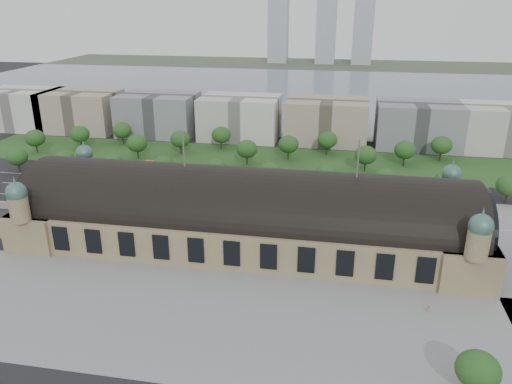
% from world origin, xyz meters
% --- Properties ---
extents(ground, '(900.00, 900.00, 0.00)m').
position_xyz_m(ground, '(0.00, 0.00, 0.00)').
color(ground, black).
rests_on(ground, ground).
extents(station, '(150.00, 48.40, 44.30)m').
position_xyz_m(station, '(0.00, 0.00, 10.28)').
color(station, '#9E8B62').
rests_on(station, ground).
extents(plaza_south, '(190.00, 48.00, 0.12)m').
position_xyz_m(plaza_south, '(10.00, -44.00, 0.00)').
color(plaza_south, gray).
rests_on(plaza_south, ground).
extents(road_slab, '(260.00, 26.00, 0.10)m').
position_xyz_m(road_slab, '(-20.00, 38.00, 0.00)').
color(road_slab, black).
rests_on(road_slab, ground).
extents(grass_belt, '(300.00, 45.00, 0.10)m').
position_xyz_m(grass_belt, '(-15.00, 93.00, 0.00)').
color(grass_belt, '#27491D').
rests_on(grass_belt, ground).
extents(petrol_station, '(14.00, 13.00, 5.05)m').
position_xyz_m(petrol_station, '(-53.91, 65.28, 2.95)').
color(petrol_station, '#DB4A0C').
rests_on(petrol_station, ground).
extents(lake, '(700.00, 320.00, 0.08)m').
position_xyz_m(lake, '(0.00, 298.00, 0.00)').
color(lake, slate).
rests_on(lake, ground).
extents(far_shore, '(700.00, 120.00, 0.14)m').
position_xyz_m(far_shore, '(0.00, 498.00, 0.00)').
color(far_shore, '#44513D').
rests_on(far_shore, ground).
extents(far_tower_left, '(24.00, 24.00, 80.00)m').
position_xyz_m(far_tower_left, '(-60.00, 508.00, 40.00)').
color(far_tower_left, '#9EA8B2').
rests_on(far_tower_left, ground).
extents(far_tower_mid, '(24.00, 24.00, 85.00)m').
position_xyz_m(far_tower_mid, '(0.00, 508.00, 42.50)').
color(far_tower_mid, '#9EA8B2').
rests_on(far_tower_mid, ground).
extents(far_tower_right, '(24.00, 24.00, 75.00)m').
position_xyz_m(far_tower_right, '(45.00, 508.00, 37.50)').
color(far_tower_right, '#9EA8B2').
rests_on(far_tower_right, ground).
extents(office_0, '(45.00, 32.00, 24.00)m').
position_xyz_m(office_0, '(-170.00, 133.00, 12.00)').
color(office_0, silver).
rests_on(office_0, ground).
extents(office_1, '(45.00, 32.00, 24.00)m').
position_xyz_m(office_1, '(-130.00, 133.00, 12.00)').
color(office_1, tan).
rests_on(office_1, ground).
extents(office_2, '(45.00, 32.00, 24.00)m').
position_xyz_m(office_2, '(-80.00, 133.00, 12.00)').
color(office_2, gray).
rests_on(office_2, ground).
extents(office_3, '(45.00, 32.00, 24.00)m').
position_xyz_m(office_3, '(-30.00, 133.00, 12.00)').
color(office_3, silver).
rests_on(office_3, ground).
extents(office_4, '(45.00, 32.00, 24.00)m').
position_xyz_m(office_4, '(20.00, 133.00, 12.00)').
color(office_4, tan).
rests_on(office_4, ground).
extents(office_5, '(45.00, 32.00, 24.00)m').
position_xyz_m(office_5, '(70.00, 133.00, 12.00)').
color(office_5, gray).
rests_on(office_5, ground).
extents(office_6, '(45.00, 32.00, 24.00)m').
position_xyz_m(office_6, '(115.00, 133.00, 12.00)').
color(office_6, silver).
rests_on(office_6, ground).
extents(tree_row_0, '(9.60, 9.60, 11.52)m').
position_xyz_m(tree_row_0, '(-120.00, 53.00, 7.43)').
color(tree_row_0, '#2D2116').
rests_on(tree_row_0, ground).
extents(tree_row_1, '(9.60, 9.60, 11.52)m').
position_xyz_m(tree_row_1, '(-96.00, 53.00, 7.43)').
color(tree_row_1, '#2D2116').
rests_on(tree_row_1, ground).
extents(tree_row_2, '(9.60, 9.60, 11.52)m').
position_xyz_m(tree_row_2, '(-72.00, 53.00, 7.43)').
color(tree_row_2, '#2D2116').
rests_on(tree_row_2, ground).
extents(tree_row_3, '(9.60, 9.60, 11.52)m').
position_xyz_m(tree_row_3, '(-48.00, 53.00, 7.43)').
color(tree_row_3, '#2D2116').
rests_on(tree_row_3, ground).
extents(tree_row_4, '(9.60, 9.60, 11.52)m').
position_xyz_m(tree_row_4, '(-24.00, 53.00, 7.43)').
color(tree_row_4, '#2D2116').
rests_on(tree_row_4, ground).
extents(tree_row_5, '(9.60, 9.60, 11.52)m').
position_xyz_m(tree_row_5, '(0.00, 53.00, 7.43)').
color(tree_row_5, '#2D2116').
rests_on(tree_row_5, ground).
extents(tree_row_6, '(9.60, 9.60, 11.52)m').
position_xyz_m(tree_row_6, '(24.00, 53.00, 7.43)').
color(tree_row_6, '#2D2116').
rests_on(tree_row_6, ground).
extents(tree_row_7, '(9.60, 9.60, 11.52)m').
position_xyz_m(tree_row_7, '(48.00, 53.00, 7.43)').
color(tree_row_7, '#2D2116').
rests_on(tree_row_7, ground).
extents(tree_row_8, '(9.60, 9.60, 11.52)m').
position_xyz_m(tree_row_8, '(72.00, 53.00, 7.43)').
color(tree_row_8, '#2D2116').
rests_on(tree_row_8, ground).
extents(tree_row_9, '(9.60, 9.60, 11.52)m').
position_xyz_m(tree_row_9, '(96.00, 53.00, 7.43)').
color(tree_row_9, '#2D2116').
rests_on(tree_row_9, ground).
extents(tree_belt_0, '(10.40, 10.40, 12.48)m').
position_xyz_m(tree_belt_0, '(-130.00, 83.00, 8.05)').
color(tree_belt_0, '#2D2116').
rests_on(tree_belt_0, ground).
extents(tree_belt_1, '(10.40, 10.40, 12.48)m').
position_xyz_m(tree_belt_1, '(-111.00, 95.00, 8.05)').
color(tree_belt_1, '#2D2116').
rests_on(tree_belt_1, ground).
extents(tree_belt_2, '(10.40, 10.40, 12.48)m').
position_xyz_m(tree_belt_2, '(-92.00, 107.00, 8.05)').
color(tree_belt_2, '#2D2116').
rests_on(tree_belt_2, ground).
extents(tree_belt_3, '(10.40, 10.40, 12.48)m').
position_xyz_m(tree_belt_3, '(-73.00, 83.00, 8.05)').
color(tree_belt_3, '#2D2116').
rests_on(tree_belt_3, ground).
extents(tree_belt_4, '(10.40, 10.40, 12.48)m').
position_xyz_m(tree_belt_4, '(-54.00, 95.00, 8.05)').
color(tree_belt_4, '#2D2116').
rests_on(tree_belt_4, ground).
extents(tree_belt_5, '(10.40, 10.40, 12.48)m').
position_xyz_m(tree_belt_5, '(-35.00, 107.00, 8.05)').
color(tree_belt_5, '#2D2116').
rests_on(tree_belt_5, ground).
extents(tree_belt_6, '(10.40, 10.40, 12.48)m').
position_xyz_m(tree_belt_6, '(-16.00, 83.00, 8.05)').
color(tree_belt_6, '#2D2116').
rests_on(tree_belt_6, ground).
extents(tree_belt_7, '(10.40, 10.40, 12.48)m').
position_xyz_m(tree_belt_7, '(3.00, 95.00, 8.05)').
color(tree_belt_7, '#2D2116').
rests_on(tree_belt_7, ground).
extents(tree_belt_8, '(10.40, 10.40, 12.48)m').
position_xyz_m(tree_belt_8, '(22.00, 107.00, 8.05)').
color(tree_belt_8, '#2D2116').
rests_on(tree_belt_8, ground).
extents(tree_belt_9, '(10.40, 10.40, 12.48)m').
position_xyz_m(tree_belt_9, '(41.00, 83.00, 8.05)').
color(tree_belt_9, '#2D2116').
rests_on(tree_belt_9, ground).
extents(tree_belt_10, '(10.40, 10.40, 12.48)m').
position_xyz_m(tree_belt_10, '(60.00, 95.00, 8.05)').
color(tree_belt_10, '#2D2116').
rests_on(tree_belt_10, ground).
extents(tree_belt_11, '(10.40, 10.40, 12.48)m').
position_xyz_m(tree_belt_11, '(79.00, 107.00, 8.05)').
color(tree_belt_11, '#2D2116').
rests_on(tree_belt_11, ground).
extents(tree_plaza_s, '(9.00, 9.00, 10.64)m').
position_xyz_m(tree_plaza_s, '(60.00, -60.00, 6.80)').
color(tree_plaza_s, '#2D2116').
rests_on(tree_plaza_s, ground).
extents(traffic_car_0, '(4.09, 1.88, 1.36)m').
position_xyz_m(traffic_car_0, '(-105.18, 31.70, 0.68)').
color(traffic_car_0, silver).
rests_on(traffic_car_0, ground).
extents(traffic_car_2, '(4.97, 2.40, 1.36)m').
position_xyz_m(traffic_car_2, '(-74.81, 38.13, 0.68)').
color(traffic_car_2, black).
rests_on(traffic_car_2, ground).
extents(traffic_car_3, '(5.54, 2.33, 1.60)m').
position_xyz_m(traffic_car_3, '(-40.39, 41.48, 0.80)').
color(traffic_car_3, maroon).
rests_on(traffic_car_3, ground).
extents(traffic_car_4, '(3.90, 1.98, 1.27)m').
position_xyz_m(traffic_car_4, '(-9.07, 27.40, 0.64)').
color(traffic_car_4, '#181843').
rests_on(traffic_car_4, ground).
extents(traffic_car_5, '(4.55, 2.08, 1.45)m').
position_xyz_m(traffic_car_5, '(39.67, 38.08, 0.72)').
color(traffic_car_5, '#54585C').
rests_on(traffic_car_5, ground).
extents(traffic_car_6, '(5.09, 2.60, 1.38)m').
position_xyz_m(traffic_car_6, '(70.71, 36.60, 0.69)').
color(traffic_car_6, silver).
rests_on(traffic_car_6, ground).
extents(parked_car_0, '(4.88, 3.70, 1.54)m').
position_xyz_m(parked_car_0, '(-69.03, 25.00, 0.77)').
color(parked_car_0, black).
rests_on(parked_car_0, ground).
extents(parked_car_1, '(5.64, 4.09, 1.42)m').
position_xyz_m(parked_car_1, '(-64.35, 21.59, 0.71)').
color(parked_car_1, maroon).
rests_on(parked_car_1, ground).
extents(parked_car_2, '(5.55, 4.81, 1.53)m').
position_xyz_m(parked_car_2, '(-66.22, 25.00, 0.77)').
color(parked_car_2, '#1B224D').
rests_on(parked_car_2, ground).
extents(parked_car_3, '(3.97, 3.62, 1.31)m').
position_xyz_m(parked_car_3, '(-56.69, 24.91, 0.66)').
color(parked_car_3, slate).
rests_on(parked_car_3, ground).
extents(parked_car_4, '(4.08, 3.03, 1.28)m').
position_xyz_m(parked_car_4, '(-55.64, 21.00, 0.64)').
color(parked_car_4, silver).
rests_on(parked_car_4, ground).
extents(parked_car_5, '(5.34, 4.67, 1.37)m').
position_xyz_m(parked_car_5, '(-20.40, 25.00, 0.68)').
color(parked_car_5, gray).
rests_on(parked_car_5, ground).
extents(parked_car_6, '(5.01, 3.85, 1.35)m').
position_xyz_m(parked_car_6, '(-23.89, 25.00, 0.68)').
color(parked_car_6, black).
rests_on(parked_car_6, ground).
extents(bus_west, '(13.29, 3.55, 3.67)m').
position_xyz_m(bus_west, '(-23.90, 27.00, 1.84)').
color(bus_west, '#BF3D1E').
rests_on(bus_west, ground).
extents(bus_mid, '(12.96, 3.44, 3.58)m').
position_xyz_m(bus_mid, '(7.36, 32.00, 1.79)').
color(bus_mid, silver).
rests_on(bus_mid, ground).
extents(bus_east, '(10.63, 2.68, 2.95)m').
position_xyz_m(bus_east, '(11.50, 27.00, 1.47)').
color(bus_east, beige).
rests_on(bus_east, ground).
extents(pedestrian_0, '(0.92, 0.67, 1.70)m').
position_xyz_m(pedestrian_0, '(55.03, -30.58, 0.85)').
color(pedestrian_0, gray).
rests_on(pedestrian_0, ground).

